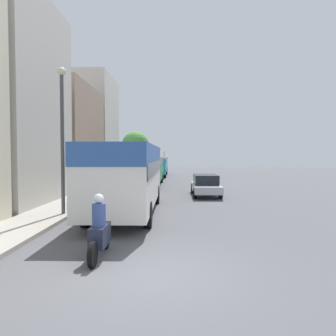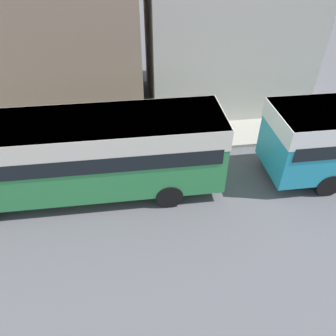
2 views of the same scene
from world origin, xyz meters
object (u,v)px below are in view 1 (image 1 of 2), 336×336
bus_lead (128,170)px  bus_third_in_line (156,160)px  bus_following (147,162)px  pedestrian_near_curb (120,171)px  motorcycle_behind_lead (100,232)px  car_crossing (206,185)px

bus_lead → bus_third_in_line: 25.91m
bus_lead → bus_following: (-0.25, 13.18, 0.01)m
pedestrian_near_curb → bus_lead: bearing=-79.3°
bus_third_in_line → motorcycle_behind_lead: size_ratio=4.81×
bus_third_in_line → car_crossing: 19.91m
bus_lead → car_crossing: bus_lead is taller
car_crossing → pedestrian_near_curb: pedestrian_near_curb is taller
bus_third_in_line → car_crossing: (4.34, -19.39, -1.24)m
car_crossing → pedestrian_near_curb: bearing=126.8°
bus_following → car_crossing: 8.14m
bus_following → motorcycle_behind_lead: (0.41, -19.79, -1.38)m
bus_following → bus_third_in_line: size_ratio=1.00×
motorcycle_behind_lead → car_crossing: 13.74m
car_crossing → bus_following: bearing=124.0°
bus_following → pedestrian_near_curb: bus_following is taller
bus_lead → pedestrian_near_curb: bus_lead is taller
bus_following → motorcycle_behind_lead: bus_following is taller
bus_following → bus_third_in_line: (0.15, 12.73, -0.08)m
bus_third_in_line → bus_lead: bearing=-89.8°
bus_lead → motorcycle_behind_lead: bus_lead is taller
bus_third_in_line → motorcycle_behind_lead: bus_third_in_line is taller
bus_following → motorcycle_behind_lead: bearing=-88.8°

